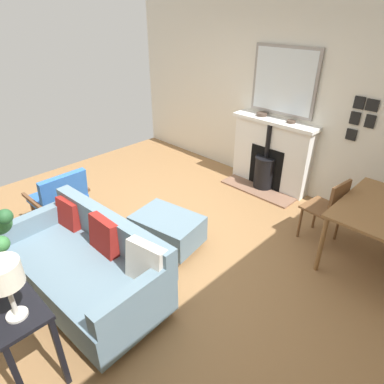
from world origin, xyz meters
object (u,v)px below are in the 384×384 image
(fireplace, at_px, (270,157))
(mantel_bowl_far, at_px, (291,121))
(ottoman, at_px, (168,229))
(armchair_accent, at_px, (60,195))
(table_lamp_far_end, at_px, (3,277))
(mantel_bowl_near, at_px, (262,114))
(dining_chair_near_fireplace, at_px, (329,206))
(sofa, at_px, (88,266))

(fireplace, height_order, mantel_bowl_far, mantel_bowl_far)
(mantel_bowl_far, distance_m, ottoman, 2.38)
(armchair_accent, relative_size, table_lamp_far_end, 1.69)
(mantel_bowl_far, bearing_deg, ottoman, -5.99)
(mantel_bowl_far, height_order, armchair_accent, mantel_bowl_far)
(mantel_bowl_near, distance_m, ottoman, 2.39)
(mantel_bowl_near, bearing_deg, dining_chair_near_fireplace, 62.79)
(mantel_bowl_near, bearing_deg, mantel_bowl_far, 90.00)
(ottoman, relative_size, dining_chair_near_fireplace, 1.01)
(sofa, bearing_deg, armchair_accent, -106.63)
(sofa, distance_m, table_lamp_far_end, 1.21)
(armchair_accent, bearing_deg, mantel_bowl_far, 150.97)
(table_lamp_far_end, relative_size, dining_chair_near_fireplace, 0.54)
(mantel_bowl_near, relative_size, ottoman, 0.19)
(mantel_bowl_far, distance_m, dining_chair_near_fireplace, 1.47)
(armchair_accent, height_order, dining_chair_near_fireplace, dining_chair_near_fireplace)
(ottoman, bearing_deg, table_lamp_far_end, 16.94)
(mantel_bowl_far, relative_size, sofa, 0.07)
(armchair_accent, xyz_separation_m, dining_chair_near_fireplace, (-2.04, 2.65, 0.07))
(mantel_bowl_near, bearing_deg, sofa, 5.00)
(sofa, relative_size, table_lamp_far_end, 3.87)
(dining_chair_near_fireplace, bearing_deg, ottoman, -42.78)
(mantel_bowl_near, distance_m, sofa, 3.36)
(fireplace, height_order, armchair_accent, fireplace)
(table_lamp_far_end, bearing_deg, dining_chair_near_fireplace, 167.17)
(dining_chair_near_fireplace, bearing_deg, fireplace, -120.34)
(mantel_bowl_near, xyz_separation_m, dining_chair_near_fireplace, (0.80, 1.56, -0.62))
(table_lamp_far_end, bearing_deg, mantel_bowl_far, -175.36)
(ottoman, height_order, dining_chair_near_fireplace, dining_chair_near_fireplace)
(mantel_bowl_far, bearing_deg, sofa, -3.75)
(mantel_bowl_near, relative_size, mantel_bowl_far, 1.30)
(ottoman, distance_m, armchair_accent, 1.51)
(fireplace, bearing_deg, sofa, 0.63)
(mantel_bowl_near, height_order, mantel_bowl_far, mantel_bowl_near)
(ottoman, xyz_separation_m, dining_chair_near_fireplace, (-1.40, 1.30, 0.25))
(mantel_bowl_far, bearing_deg, fireplace, -82.05)
(sofa, bearing_deg, fireplace, -179.37)
(sofa, bearing_deg, table_lamp_far_end, 34.60)
(ottoman, height_order, armchair_accent, armchair_accent)
(mantel_bowl_near, bearing_deg, armchair_accent, -20.82)
(armchair_accent, height_order, table_lamp_far_end, table_lamp_far_end)
(fireplace, relative_size, mantel_bowl_far, 10.68)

